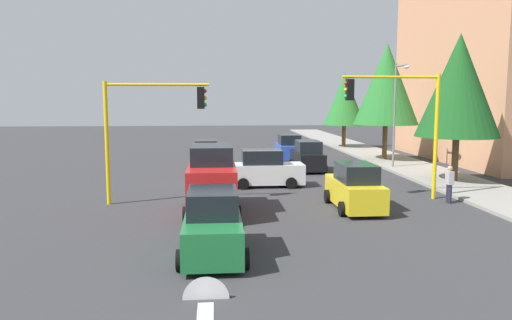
{
  "coord_description": "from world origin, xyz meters",
  "views": [
    {
      "loc": [
        28.12,
        -2.75,
        4.66
      ],
      "look_at": [
        0.17,
        -0.42,
        1.2
      ],
      "focal_mm": 34.65,
      "sensor_mm": 36.0,
      "label": 1
    }
  ],
  "objects_px": {
    "tree_roadside_mid": "(387,84)",
    "tree_roadside_far": "(345,99)",
    "traffic_signal_near_left": "(400,111)",
    "car_black": "(308,157)",
    "tree_roadside_near": "(459,86)",
    "pedestrian_crossing": "(449,183)",
    "car_yellow": "(355,188)",
    "traffic_signal_near_right": "(149,117)",
    "car_white": "(265,170)",
    "car_blue": "(289,148)",
    "car_green": "(213,226)",
    "street_lamp_curbside": "(397,104)",
    "car_orange": "(206,157)",
    "delivery_van_red": "(212,182)"
  },
  "relations": [
    {
      "from": "traffic_signal_near_left",
      "to": "car_green",
      "type": "bearing_deg",
      "value": -47.9
    },
    {
      "from": "pedestrian_crossing",
      "to": "car_yellow",
      "type": "bearing_deg",
      "value": -79.46
    },
    {
      "from": "tree_roadside_far",
      "to": "car_orange",
      "type": "height_order",
      "value": "tree_roadside_far"
    },
    {
      "from": "car_blue",
      "to": "tree_roadside_mid",
      "type": "bearing_deg",
      "value": 79.41
    },
    {
      "from": "street_lamp_curbside",
      "to": "tree_roadside_near",
      "type": "relative_size",
      "value": 0.85
    },
    {
      "from": "delivery_van_red",
      "to": "car_black",
      "type": "height_order",
      "value": "delivery_van_red"
    },
    {
      "from": "tree_roadside_far",
      "to": "car_green",
      "type": "xyz_separation_m",
      "value": [
        31.74,
        -12.34,
        -3.76
      ]
    },
    {
      "from": "tree_roadside_mid",
      "to": "tree_roadside_far",
      "type": "bearing_deg",
      "value": -177.14
    },
    {
      "from": "tree_roadside_near",
      "to": "tree_roadside_far",
      "type": "bearing_deg",
      "value": -177.14
    },
    {
      "from": "car_orange",
      "to": "tree_roadside_near",
      "type": "bearing_deg",
      "value": 65.11
    },
    {
      "from": "traffic_signal_near_left",
      "to": "street_lamp_curbside",
      "type": "relative_size",
      "value": 0.83
    },
    {
      "from": "delivery_van_red",
      "to": "car_yellow",
      "type": "height_order",
      "value": "delivery_van_red"
    },
    {
      "from": "tree_roadside_far",
      "to": "car_orange",
      "type": "bearing_deg",
      "value": -43.42
    },
    {
      "from": "car_yellow",
      "to": "car_black",
      "type": "distance_m",
      "value": 11.54
    },
    {
      "from": "traffic_signal_near_right",
      "to": "pedestrian_crossing",
      "type": "distance_m",
      "value": 13.77
    },
    {
      "from": "traffic_signal_near_right",
      "to": "car_orange",
      "type": "bearing_deg",
      "value": 167.48
    },
    {
      "from": "pedestrian_crossing",
      "to": "delivery_van_red",
      "type": "bearing_deg",
      "value": -84.68
    },
    {
      "from": "pedestrian_crossing",
      "to": "street_lamp_curbside",
      "type": "bearing_deg",
      "value": 172.22
    },
    {
      "from": "pedestrian_crossing",
      "to": "tree_roadside_near",
      "type": "bearing_deg",
      "value": 151.28
    },
    {
      "from": "tree_roadside_near",
      "to": "car_white",
      "type": "distance_m",
      "value": 11.52
    },
    {
      "from": "tree_roadside_near",
      "to": "pedestrian_crossing",
      "type": "distance_m",
      "value": 7.27
    },
    {
      "from": "traffic_signal_near_left",
      "to": "car_black",
      "type": "distance_m",
      "value": 10.46
    },
    {
      "from": "car_yellow",
      "to": "pedestrian_crossing",
      "type": "distance_m",
      "value": 4.67
    },
    {
      "from": "car_green",
      "to": "car_blue",
      "type": "height_order",
      "value": "same"
    },
    {
      "from": "traffic_signal_near_left",
      "to": "car_yellow",
      "type": "xyz_separation_m",
      "value": [
        1.88,
        -2.57,
        -3.21
      ]
    },
    {
      "from": "street_lamp_curbside",
      "to": "tree_roadside_far",
      "type": "relative_size",
      "value": 0.99
    },
    {
      "from": "tree_roadside_near",
      "to": "car_white",
      "type": "xyz_separation_m",
      "value": [
        0.0,
        -10.6,
        -4.49
      ]
    },
    {
      "from": "tree_roadside_near",
      "to": "car_black",
      "type": "xyz_separation_m",
      "value": [
        -5.66,
        -7.2,
        -4.49
      ]
    },
    {
      "from": "tree_roadside_far",
      "to": "tree_roadside_mid",
      "type": "bearing_deg",
      "value": 2.86
    },
    {
      "from": "delivery_van_red",
      "to": "car_green",
      "type": "relative_size",
      "value": 1.23
    },
    {
      "from": "car_orange",
      "to": "car_blue",
      "type": "xyz_separation_m",
      "value": [
        -4.9,
        6.26,
        0.0
      ]
    },
    {
      "from": "traffic_signal_near_right",
      "to": "tree_roadside_mid",
      "type": "xyz_separation_m",
      "value": [
        -14.0,
        15.66,
        1.89
      ]
    },
    {
      "from": "tree_roadside_far",
      "to": "car_black",
      "type": "xyz_separation_m",
      "value": [
        14.34,
        -6.2,
        -3.76
      ]
    },
    {
      "from": "car_white",
      "to": "car_blue",
      "type": "xyz_separation_m",
      "value": [
        -11.32,
        3.02,
        -0.0
      ]
    },
    {
      "from": "street_lamp_curbside",
      "to": "pedestrian_crossing",
      "type": "xyz_separation_m",
      "value": [
        10.64,
        -1.45,
        -3.44
      ]
    },
    {
      "from": "car_green",
      "to": "street_lamp_curbside",
      "type": "bearing_deg",
      "value": 145.23
    },
    {
      "from": "street_lamp_curbside",
      "to": "tree_roadside_far",
      "type": "xyz_separation_m",
      "value": [
        -14.39,
        0.3,
        0.31
      ]
    },
    {
      "from": "car_yellow",
      "to": "car_blue",
      "type": "distance_m",
      "value": 17.21
    },
    {
      "from": "tree_roadside_far",
      "to": "car_green",
      "type": "relative_size",
      "value": 1.82
    },
    {
      "from": "traffic_signal_near_right",
      "to": "car_yellow",
      "type": "xyz_separation_m",
      "value": [
        1.88,
        8.81,
        -2.97
      ]
    },
    {
      "from": "traffic_signal_near_right",
      "to": "car_blue",
      "type": "xyz_separation_m",
      "value": [
        -15.32,
        8.57,
        -2.97
      ]
    },
    {
      "from": "delivery_van_red",
      "to": "car_yellow",
      "type": "xyz_separation_m",
      "value": [
        -0.14,
        6.05,
        -0.39
      ]
    },
    {
      "from": "car_white",
      "to": "car_orange",
      "type": "bearing_deg",
      "value": -153.22
    },
    {
      "from": "tree_roadside_near",
      "to": "pedestrian_crossing",
      "type": "height_order",
      "value": "tree_roadside_near"
    },
    {
      "from": "tree_roadside_mid",
      "to": "car_white",
      "type": "xyz_separation_m",
      "value": [
        10.0,
        -10.1,
        -4.86
      ]
    },
    {
      "from": "car_orange",
      "to": "car_yellow",
      "type": "bearing_deg",
      "value": 27.84
    },
    {
      "from": "tree_roadside_far",
      "to": "car_blue",
      "type": "height_order",
      "value": "tree_roadside_far"
    },
    {
      "from": "delivery_van_red",
      "to": "traffic_signal_near_left",
      "type": "bearing_deg",
      "value": 103.18
    },
    {
      "from": "street_lamp_curbside",
      "to": "car_green",
      "type": "relative_size",
      "value": 1.79
    },
    {
      "from": "traffic_signal_near_left",
      "to": "car_blue",
      "type": "xyz_separation_m",
      "value": [
        -15.32,
        -2.8,
        -3.21
      ]
    }
  ]
}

